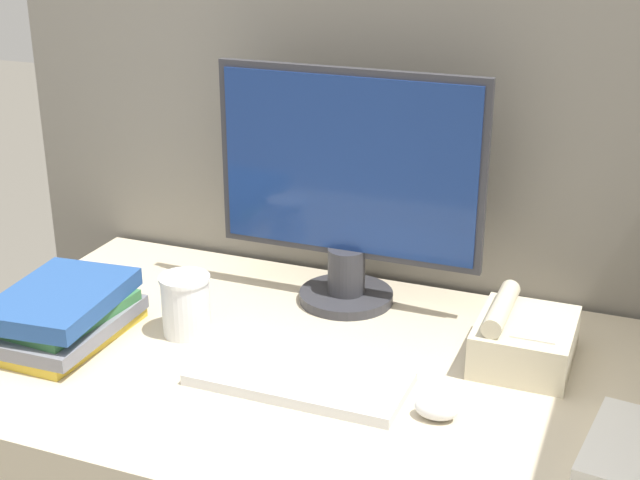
{
  "coord_description": "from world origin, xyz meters",
  "views": [
    {
      "loc": [
        0.5,
        -0.9,
        1.53
      ],
      "look_at": [
        -0.03,
        0.44,
        0.97
      ],
      "focal_mm": 50.0,
      "sensor_mm": 36.0,
      "label": 1
    }
  ],
  "objects_px": {
    "monitor": "(348,192)",
    "coffee_cup": "(186,305)",
    "book_stack": "(58,314)",
    "keyboard": "(299,378)",
    "desk_telephone": "(523,339)",
    "mouse": "(436,409)"
  },
  "relations": [
    {
      "from": "keyboard",
      "to": "desk_telephone",
      "type": "distance_m",
      "value": 0.41
    },
    {
      "from": "mouse",
      "to": "desk_telephone",
      "type": "xyz_separation_m",
      "value": [
        0.1,
        0.24,
        0.03
      ]
    },
    {
      "from": "mouse",
      "to": "desk_telephone",
      "type": "distance_m",
      "value": 0.26
    },
    {
      "from": "monitor",
      "to": "book_stack",
      "type": "height_order",
      "value": "monitor"
    },
    {
      "from": "mouse",
      "to": "coffee_cup",
      "type": "distance_m",
      "value": 0.53
    },
    {
      "from": "book_stack",
      "to": "desk_telephone",
      "type": "height_order",
      "value": "desk_telephone"
    },
    {
      "from": "keyboard",
      "to": "coffee_cup",
      "type": "bearing_deg",
      "value": 160.99
    },
    {
      "from": "keyboard",
      "to": "mouse",
      "type": "xyz_separation_m",
      "value": [
        0.24,
        -0.02,
        0.01
      ]
    },
    {
      "from": "mouse",
      "to": "desk_telephone",
      "type": "relative_size",
      "value": 0.35
    },
    {
      "from": "mouse",
      "to": "coffee_cup",
      "type": "bearing_deg",
      "value": 167.83
    },
    {
      "from": "monitor",
      "to": "coffee_cup",
      "type": "xyz_separation_m",
      "value": [
        -0.23,
        -0.25,
        -0.18
      ]
    },
    {
      "from": "keyboard",
      "to": "desk_telephone",
      "type": "xyz_separation_m",
      "value": [
        0.34,
        0.22,
        0.04
      ]
    },
    {
      "from": "keyboard",
      "to": "mouse",
      "type": "bearing_deg",
      "value": -4.15
    },
    {
      "from": "monitor",
      "to": "book_stack",
      "type": "distance_m",
      "value": 0.6
    },
    {
      "from": "keyboard",
      "to": "coffee_cup",
      "type": "distance_m",
      "value": 0.29
    },
    {
      "from": "monitor",
      "to": "mouse",
      "type": "distance_m",
      "value": 0.51
    },
    {
      "from": "book_stack",
      "to": "desk_telephone",
      "type": "bearing_deg",
      "value": 15.42
    },
    {
      "from": "mouse",
      "to": "book_stack",
      "type": "xyz_separation_m",
      "value": [
        -0.73,
        0.01,
        0.03
      ]
    },
    {
      "from": "monitor",
      "to": "book_stack",
      "type": "bearing_deg",
      "value": -141.63
    },
    {
      "from": "monitor",
      "to": "coffee_cup",
      "type": "distance_m",
      "value": 0.38
    },
    {
      "from": "coffee_cup",
      "to": "monitor",
      "type": "bearing_deg",
      "value": 47.15
    },
    {
      "from": "coffee_cup",
      "to": "desk_telephone",
      "type": "relative_size",
      "value": 0.58
    }
  ]
}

